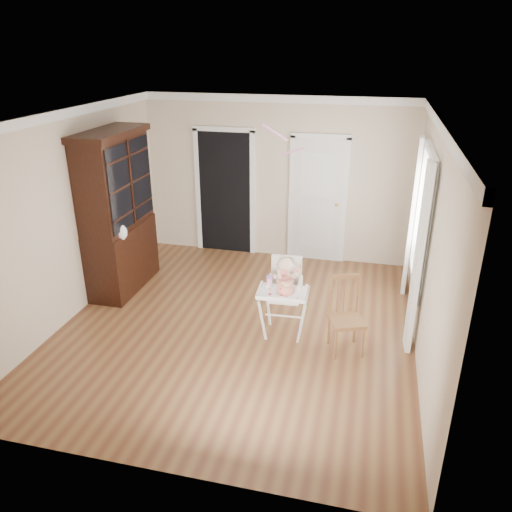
% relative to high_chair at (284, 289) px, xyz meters
% --- Properties ---
extents(floor, '(5.00, 5.00, 0.00)m').
position_rel_high_chair_xyz_m(floor, '(-0.62, 0.03, -0.64)').
color(floor, brown).
rests_on(floor, ground).
extents(ceiling, '(5.00, 5.00, 0.00)m').
position_rel_high_chair_xyz_m(ceiling, '(-0.62, 0.03, 2.06)').
color(ceiling, white).
rests_on(ceiling, wall_back).
extents(wall_back, '(4.50, 0.00, 4.50)m').
position_rel_high_chair_xyz_m(wall_back, '(-0.62, 2.53, 0.71)').
color(wall_back, beige).
rests_on(wall_back, floor).
extents(wall_left, '(0.00, 5.00, 5.00)m').
position_rel_high_chair_xyz_m(wall_left, '(-2.87, 0.03, 0.71)').
color(wall_left, beige).
rests_on(wall_left, floor).
extents(wall_right, '(0.00, 5.00, 5.00)m').
position_rel_high_chair_xyz_m(wall_right, '(1.63, 0.03, 0.71)').
color(wall_right, beige).
rests_on(wall_right, floor).
extents(crown_molding, '(4.50, 5.00, 0.12)m').
position_rel_high_chair_xyz_m(crown_molding, '(-0.62, 0.03, 2.00)').
color(crown_molding, white).
rests_on(crown_molding, ceiling).
extents(doorway, '(1.06, 0.05, 2.22)m').
position_rel_high_chair_xyz_m(doorway, '(-1.52, 2.52, 0.47)').
color(doorway, black).
rests_on(doorway, wall_back).
extents(closet_door, '(0.96, 0.09, 2.13)m').
position_rel_high_chair_xyz_m(closet_door, '(0.08, 2.51, 0.39)').
color(closet_door, white).
rests_on(closet_door, wall_back).
extents(window_right, '(0.13, 1.84, 2.30)m').
position_rel_high_chair_xyz_m(window_right, '(1.56, 0.83, 0.65)').
color(window_right, white).
rests_on(window_right, wall_right).
extents(high_chair, '(0.63, 0.76, 1.04)m').
position_rel_high_chair_xyz_m(high_chair, '(0.00, 0.00, 0.00)').
color(high_chair, white).
rests_on(high_chair, floor).
extents(baby, '(0.31, 0.24, 0.48)m').
position_rel_high_chair_xyz_m(baby, '(-0.00, 0.03, 0.16)').
color(baby, beige).
rests_on(baby, high_chair).
extents(cake, '(0.23, 0.23, 0.11)m').
position_rel_high_chair_xyz_m(cake, '(0.05, -0.24, 0.13)').
color(cake, silver).
rests_on(cake, high_chair).
extents(sippy_cup, '(0.07, 0.07, 0.18)m').
position_rel_high_chair_xyz_m(sippy_cup, '(-0.16, -0.13, 0.16)').
color(sippy_cup, pink).
rests_on(sippy_cup, high_chair).
extents(china_cabinet, '(0.62, 1.40, 2.36)m').
position_rel_high_chair_xyz_m(china_cabinet, '(-2.61, 0.76, 0.54)').
color(china_cabinet, black).
rests_on(china_cabinet, floor).
extents(dining_chair, '(0.49, 0.49, 0.94)m').
position_rel_high_chair_xyz_m(dining_chair, '(0.78, -0.17, -0.20)').
color(dining_chair, brown).
rests_on(dining_chair, floor).
extents(streamer, '(0.39, 0.34, 0.15)m').
position_rel_high_chair_xyz_m(streamer, '(-0.34, 0.91, 1.75)').
color(streamer, pink).
rests_on(streamer, ceiling).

